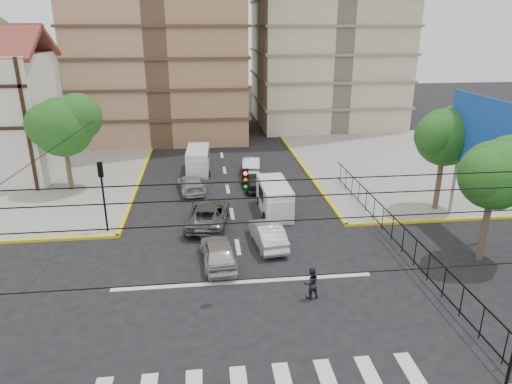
{
  "coord_description": "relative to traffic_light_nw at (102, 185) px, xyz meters",
  "views": [
    {
      "loc": [
        -1.7,
        -18.59,
        12.02
      ],
      "look_at": [
        0.85,
        3.21,
        4.0
      ],
      "focal_mm": 32.0,
      "sensor_mm": 36.0,
      "label": 1
    }
  ],
  "objects": [
    {
      "name": "ground",
      "position": [
        7.8,
        -7.8,
        -3.11
      ],
      "size": [
        160.0,
        160.0,
        0.0
      ],
      "primitive_type": "plane",
      "color": "black",
      "rests_on": "ground"
    },
    {
      "name": "sidewalk_ne",
      "position": [
        27.8,
        12.2,
        -3.04
      ],
      "size": [
        26.0,
        26.0,
        0.15
      ],
      "primitive_type": "cube",
      "color": "gray",
      "rests_on": "ground"
    },
    {
      "name": "stop_line",
      "position": [
        7.8,
        -6.6,
        -3.11
      ],
      "size": [
        13.0,
        0.4,
        0.01
      ],
      "primitive_type": "cube",
      "color": "silver",
      "rests_on": "ground"
    },
    {
      "name": "park_fence",
      "position": [
        16.8,
        -3.3,
        -3.11
      ],
      "size": [
        0.1,
        22.5,
        1.66
      ],
      "primitive_type": null,
      "color": "black",
      "rests_on": "ground"
    },
    {
      "name": "billboard",
      "position": [
        22.25,
        -1.8,
        2.89
      ],
      "size": [
        0.36,
        6.2,
        8.1
      ],
      "color": "slate",
      "rests_on": "ground"
    },
    {
      "name": "tree_park_a",
      "position": [
        20.88,
        -5.79,
        1.9
      ],
      "size": [
        4.41,
        3.6,
        6.83
      ],
      "color": "#473828",
      "rests_on": "ground"
    },
    {
      "name": "tree_park_c",
      "position": [
        21.89,
        1.21,
        2.22
      ],
      "size": [
        4.65,
        3.8,
        7.25
      ],
      "color": "#473828",
      "rests_on": "ground"
    },
    {
      "name": "tree_tudor",
      "position": [
        -4.1,
        8.21,
        2.11
      ],
      "size": [
        5.39,
        4.4,
        7.43
      ],
      "color": "#473828",
      "rests_on": "ground"
    },
    {
      "name": "traffic_light_nw",
      "position": [
        0.0,
        0.0,
        0.0
      ],
      "size": [
        0.28,
        0.22,
        4.4
      ],
      "color": "black",
      "rests_on": "ground"
    },
    {
      "name": "traffic_light_hanging",
      "position": [
        7.8,
        -9.84,
        2.79
      ],
      "size": [
        18.0,
        9.12,
        0.92
      ],
      "color": "black",
      "rests_on": "ground"
    },
    {
      "name": "van_right_lane",
      "position": [
        10.7,
        1.91,
        -2.1
      ],
      "size": [
        1.97,
        4.67,
        2.09
      ],
      "rotation": [
        0.0,
        0.0,
        0.02
      ],
      "color": "silver",
      "rests_on": "ground"
    },
    {
      "name": "van_left_lane",
      "position": [
        5.53,
        11.68,
        -2.1
      ],
      "size": [
        2.04,
        4.72,
        2.09
      ],
      "rotation": [
        0.0,
        0.0,
        -0.05
      ],
      "color": "silver",
      "rests_on": "ground"
    },
    {
      "name": "car_silver_front_left",
      "position": [
        6.62,
        -4.68,
        -2.39
      ],
      "size": [
        2.06,
        4.37,
        1.45
      ],
      "primitive_type": "imported",
      "rotation": [
        0.0,
        0.0,
        3.23
      ],
      "color": "#B4B5B9",
      "rests_on": "ground"
    },
    {
      "name": "car_white_front_right",
      "position": [
        9.54,
        -2.7,
        -2.42
      ],
      "size": [
        1.94,
        4.35,
        1.39
      ],
      "primitive_type": "imported",
      "rotation": [
        0.0,
        0.0,
        3.26
      ],
      "color": "silver",
      "rests_on": "ground"
    },
    {
      "name": "car_grey_mid_left",
      "position": [
        6.17,
        0.59,
        -2.38
      ],
      "size": [
        3.15,
        5.57,
        1.47
      ],
      "primitive_type": "imported",
      "rotation": [
        0.0,
        0.0,
        3.0
      ],
      "color": "slate",
      "rests_on": "ground"
    },
    {
      "name": "car_silver_rear_left",
      "position": [
        5.01,
        6.97,
        -2.48
      ],
      "size": [
        2.44,
        4.61,
        1.27
      ],
      "primitive_type": "imported",
      "rotation": [
        0.0,
        0.0,
        3.3
      ],
      "color": "silver",
      "rests_on": "ground"
    },
    {
      "name": "car_darkgrey_mid_right",
      "position": [
        9.83,
        6.9,
        -2.44
      ],
      "size": [
        1.77,
        4.01,
        1.34
      ],
      "primitive_type": "imported",
      "rotation": [
        0.0,
        0.0,
        3.19
      ],
      "color": "#262528",
      "rests_on": "ground"
    },
    {
      "name": "car_white_rear_right",
      "position": [
        10.12,
        11.45,
        -2.43
      ],
      "size": [
        1.95,
        4.3,
        1.37
      ],
      "primitive_type": "imported",
      "rotation": [
        0.0,
        0.0,
        3.02
      ],
      "color": "white",
      "rests_on": "ground"
    },
    {
      "name": "pedestrian_crosswalk",
      "position": [
        10.78,
        -8.4,
        -2.34
      ],
      "size": [
        0.87,
        0.74,
        1.55
      ],
      "primitive_type": "imported",
      "rotation": [
        0.0,
        0.0,
        3.37
      ],
      "color": "black",
      "rests_on": "ground"
    }
  ]
}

